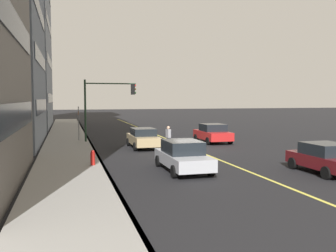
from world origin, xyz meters
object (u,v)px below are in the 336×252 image
car_red (213,133)px  traffic_light_mast (106,99)px  car_tan (143,138)px  fire_hydrant (93,159)px  pedestrian_with_backpack (169,136)px  street_sign_post (79,121)px  car_silver (183,156)px  car_maroon (326,158)px

car_red → traffic_light_mast: bearing=74.9°
car_tan → fire_hydrant: car_tan is taller
pedestrian_with_backpack → fire_hydrant: 8.44m
pedestrian_with_backpack → street_sign_post: (6.22, 6.11, 0.78)m
car_tan → fire_hydrant: (-7.01, 4.11, -0.29)m
car_tan → pedestrian_with_backpack: pedestrian_with_backpack is taller
street_sign_post → car_tan: bearing=-140.3°
car_red → fire_hydrant: 13.60m
car_tan → traffic_light_mast: (4.08, 2.22, 2.82)m
pedestrian_with_backpack → car_red: bearing=-59.0°
car_silver → pedestrian_with_backpack: bearing=-10.5°
car_red → car_maroon: size_ratio=1.08×
car_maroon → fire_hydrant: 11.72m
traffic_light_mast → car_tan: bearing=-151.5°
car_tan → car_maroon: 13.24m
fire_hydrant → car_tan: bearing=-30.4°
traffic_light_mast → car_silver: bearing=-169.6°
fire_hydrant → car_maroon: bearing=-111.9°
traffic_light_mast → street_sign_post: bearing=60.8°
pedestrian_with_backpack → street_sign_post: 8.76m
traffic_light_mast → street_sign_post: 3.12m
car_silver → traffic_light_mast: size_ratio=0.89×
car_red → car_tan: bearing=106.2°
car_maroon → traffic_light_mast: size_ratio=0.76×
pedestrian_with_backpack → fire_hydrant: (-6.10, 5.81, -0.49)m
traffic_light_mast → fire_hydrant: size_ratio=5.48×
car_silver → pedestrian_with_backpack: (8.14, -1.50, 0.18)m
pedestrian_with_backpack → traffic_light_mast: traffic_light_mast is taller
car_tan → car_maroon: car_tan is taller
car_tan → fire_hydrant: 8.13m
car_silver → fire_hydrant: bearing=64.7°
car_red → car_silver: bearing=150.9°
car_silver → car_maroon: bearing=-109.6°
car_red → street_sign_post: (3.50, 10.65, 0.96)m
pedestrian_with_backpack → traffic_light_mast: bearing=38.1°
car_red → car_maroon: 13.21m
car_silver → fire_hydrant: size_ratio=4.87×
street_sign_post → pedestrian_with_backpack: bearing=-135.5°
car_silver → street_sign_post: street_sign_post is taller
car_maroon → pedestrian_with_backpack: size_ratio=2.37×
fire_hydrant → car_red: bearing=-49.5°
pedestrian_with_backpack → traffic_light_mast: size_ratio=0.32×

